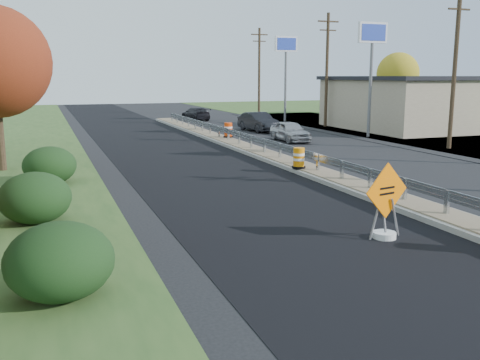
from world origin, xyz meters
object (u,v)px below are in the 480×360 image
object	(u,v)px
barrel_shoulder_far	(253,118)
car_dark_mid	(258,122)
caution_sign	(385,220)
barrel_median_mid	(299,158)
car_silver	(290,131)
car_dark_far	(196,114)
barrel_median_far	(228,130)

from	to	relation	value
barrel_shoulder_far	car_dark_mid	world-z (taller)	car_dark_mid
caution_sign	barrel_median_mid	world-z (taller)	caution_sign
car_silver	car_dark_far	size ratio (longest dim) A/B	0.90
caution_sign	car_silver	world-z (taller)	caution_sign
barrel_median_mid	barrel_shoulder_far	world-z (taller)	barrel_median_mid
caution_sign	barrel_shoulder_far	distance (m)	36.15
barrel_median_far	car_dark_far	distance (m)	17.50
barrel_median_far	car_dark_mid	size ratio (longest dim) A/B	0.22
barrel_median_far	car_dark_far	world-z (taller)	car_dark_far
barrel_shoulder_far	car_dark_far	size ratio (longest dim) A/B	0.20
barrel_shoulder_far	car_silver	world-z (taller)	car_silver
barrel_median_mid	car_silver	xyz separation A→B (m)	(4.77, 10.91, 0.01)
car_silver	car_dark_mid	world-z (taller)	car_dark_mid
barrel_shoulder_far	caution_sign	bearing A→B (deg)	-106.05
caution_sign	car_dark_mid	distance (m)	28.38
barrel_median_far	caution_sign	bearing A→B (deg)	-98.32
caution_sign	car_dark_mid	bearing A→B (deg)	62.58
car_dark_far	barrel_shoulder_far	bearing A→B (deg)	126.30
caution_sign	barrel_median_far	size ratio (longest dim) A/B	2.09
barrel_shoulder_far	car_silver	size ratio (longest dim) A/B	0.22
barrel_median_far	car_silver	xyz separation A→B (m)	(3.75, -1.72, -0.03)
barrel_shoulder_far	car_dark_far	bearing A→B (deg)	130.79
barrel_median_mid	barrel_shoulder_far	distance (m)	26.27
car_silver	car_dark_mid	distance (m)	6.84
caution_sign	barrel_median_mid	bearing A→B (deg)	64.86
barrel_median_far	car_dark_far	size ratio (longest dim) A/B	0.22
car_silver	car_dark_far	xyz separation A→B (m)	(-1.19, 19.03, -0.04)
barrel_median_far	car_silver	distance (m)	4.13
barrel_median_mid	car_dark_mid	xyz separation A→B (m)	(5.27, 17.72, 0.08)
barrel_median_far	car_dark_mid	distance (m)	6.64
caution_sign	car_dark_far	size ratio (longest dim) A/B	0.47
barrel_median_mid	car_dark_far	xyz separation A→B (m)	(3.59, 29.93, -0.03)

